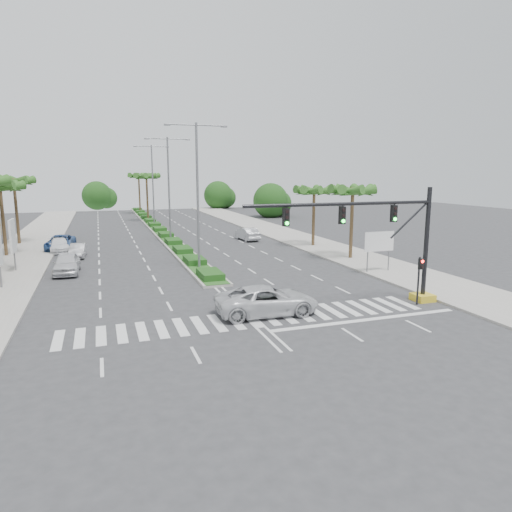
{
  "coord_description": "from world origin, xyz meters",
  "views": [
    {
      "loc": [
        -7.73,
        -23.14,
        8.07
      ],
      "look_at": [
        1.27,
        3.0,
        3.0
      ],
      "focal_mm": 32.0,
      "sensor_mm": 36.0,
      "label": 1
    }
  ],
  "objects_px": {
    "car_parked_b": "(78,251)",
    "car_parked_a": "(67,263)",
    "car_parked_c": "(60,243)",
    "car_right": "(247,234)",
    "car_parked_d": "(59,245)",
    "car_crossing": "(267,300)"
  },
  "relations": [
    {
      "from": "car_parked_b",
      "to": "car_parked_a",
      "type": "bearing_deg",
      "value": -90.61
    },
    {
      "from": "car_parked_c",
      "to": "car_right",
      "type": "distance_m",
      "value": 20.86
    },
    {
      "from": "car_parked_a",
      "to": "car_right",
      "type": "relative_size",
      "value": 1.05
    },
    {
      "from": "car_parked_d",
      "to": "car_crossing",
      "type": "distance_m",
      "value": 29.7
    },
    {
      "from": "car_parked_a",
      "to": "car_parked_d",
      "type": "distance_m",
      "value": 11.41
    },
    {
      "from": "car_parked_c",
      "to": "car_parked_d",
      "type": "relative_size",
      "value": 1.17
    },
    {
      "from": "car_parked_a",
      "to": "car_crossing",
      "type": "relative_size",
      "value": 0.81
    },
    {
      "from": "car_parked_b",
      "to": "car_parked_c",
      "type": "height_order",
      "value": "car_parked_c"
    },
    {
      "from": "car_parked_a",
      "to": "car_right",
      "type": "distance_m",
      "value": 23.4
    },
    {
      "from": "car_parked_b",
      "to": "car_right",
      "type": "bearing_deg",
      "value": 19.9
    },
    {
      "from": "car_parked_b",
      "to": "car_parked_c",
      "type": "relative_size",
      "value": 0.71
    },
    {
      "from": "car_right",
      "to": "car_crossing",
      "type": "bearing_deg",
      "value": 67.93
    },
    {
      "from": "car_parked_b",
      "to": "car_right",
      "type": "relative_size",
      "value": 0.86
    },
    {
      "from": "car_parked_d",
      "to": "car_crossing",
      "type": "bearing_deg",
      "value": -70.75
    },
    {
      "from": "car_parked_a",
      "to": "car_parked_b",
      "type": "bearing_deg",
      "value": 86.9
    },
    {
      "from": "car_parked_d",
      "to": "car_right",
      "type": "height_order",
      "value": "car_right"
    },
    {
      "from": "car_parked_c",
      "to": "car_right",
      "type": "height_order",
      "value": "car_parked_c"
    },
    {
      "from": "car_parked_a",
      "to": "car_parked_d",
      "type": "bearing_deg",
      "value": 98.04
    },
    {
      "from": "car_parked_b",
      "to": "car_parked_c",
      "type": "bearing_deg",
      "value": 114.0
    },
    {
      "from": "car_crossing",
      "to": "car_right",
      "type": "xyz_separation_m",
      "value": [
        7.94,
        28.34,
        -0.07
      ]
    },
    {
      "from": "car_parked_c",
      "to": "car_crossing",
      "type": "distance_m",
      "value": 30.89
    },
    {
      "from": "car_parked_d",
      "to": "car_parked_a",
      "type": "bearing_deg",
      "value": -89.77
    }
  ]
}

